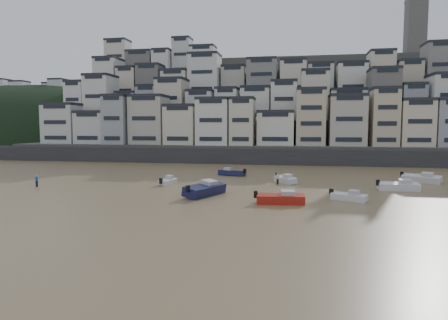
% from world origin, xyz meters
% --- Properties ---
extents(ground, '(400.00, 400.00, 0.00)m').
position_xyz_m(ground, '(0.00, 0.00, 0.00)').
color(ground, '#91784E').
rests_on(ground, ground).
extents(sea_strip, '(340.00, 340.00, 0.00)m').
position_xyz_m(sea_strip, '(-110.00, 145.00, 0.01)').
color(sea_strip, '#475E65').
rests_on(sea_strip, ground).
extents(harbor_wall, '(140.00, 3.00, 3.50)m').
position_xyz_m(harbor_wall, '(10.00, 65.00, 1.75)').
color(harbor_wall, '#38383A').
rests_on(harbor_wall, ground).
extents(hillside, '(141.04, 66.00, 50.00)m').
position_xyz_m(hillside, '(14.73, 104.84, 13.01)').
color(hillside, '#4C4C47').
rests_on(hillside, ground).
extents(headland, '(216.00, 135.00, 53.33)m').
position_xyz_m(headland, '(-95.00, 135.00, 0.02)').
color(headland, black).
rests_on(headland, ground).
extents(boat_e, '(4.16, 5.09, 1.37)m').
position_xyz_m(boat_e, '(14.71, 36.51, 0.69)').
color(boat_e, silver).
rests_on(boat_e, ground).
extents(boat_f, '(2.18, 4.43, 1.16)m').
position_xyz_m(boat_f, '(-2.77, 31.87, 0.58)').
color(boat_f, silver).
rests_on(boat_f, ground).
extents(boat_h, '(5.54, 3.03, 1.44)m').
position_xyz_m(boat_h, '(5.14, 43.91, 0.72)').
color(boat_h, '#151A42').
rests_on(boat_h, ground).
extents(boat_d, '(5.92, 2.12, 1.60)m').
position_xyz_m(boat_d, '(30.22, 31.84, 0.80)').
color(boat_d, silver).
rests_on(boat_d, ground).
extents(boat_b, '(4.77, 3.42, 1.25)m').
position_xyz_m(boat_b, '(22.55, 23.22, 0.63)').
color(boat_b, silver).
rests_on(boat_b, ground).
extents(boat_c, '(5.10, 7.67, 2.00)m').
position_xyz_m(boat_c, '(4.93, 23.46, 1.00)').
color(boat_c, '#141841').
rests_on(boat_c, ground).
extents(boat_g, '(6.29, 4.75, 1.66)m').
position_xyz_m(boat_g, '(35.54, 40.29, 0.83)').
color(boat_g, silver).
rests_on(boat_g, ground).
extents(boat_a, '(6.14, 2.55, 1.63)m').
position_xyz_m(boat_a, '(14.61, 19.86, 0.82)').
color(boat_a, '#AA1F15').
rests_on(boat_a, ground).
extents(person_blue, '(0.44, 0.44, 1.74)m').
position_xyz_m(person_blue, '(-20.78, 26.20, 0.87)').
color(person_blue, '#1751AF').
rests_on(person_blue, ground).
extents(person_pink, '(0.44, 0.44, 1.74)m').
position_xyz_m(person_pink, '(13.63, 34.93, 0.87)').
color(person_pink, beige).
rests_on(person_pink, ground).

